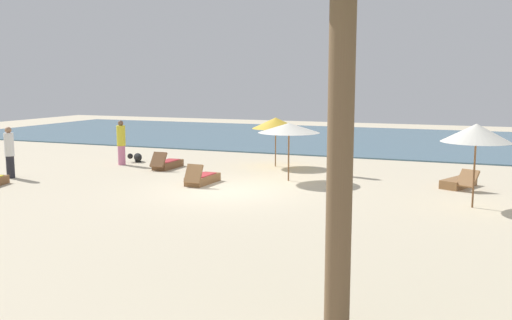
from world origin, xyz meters
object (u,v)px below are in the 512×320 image
Objects in this scene: umbrella_1 at (276,123)px; lounger_2 at (459,182)px; person_3 at (121,142)px; lounger_1 at (202,179)px; lounger_3 at (167,164)px; dog at (137,157)px; person_1 at (340,152)px; umbrella_3 at (289,128)px; umbrella_2 at (476,133)px; person_2 at (10,152)px.

lounger_2 is (7.10, -2.04, -1.59)m from umbrella_1.
person_3 is at bearing -162.44° from umbrella_1.
lounger_2 is 13.18m from person_3.
lounger_1 is 3.73m from lounger_3.
dog is (-5.95, -0.98, -1.56)m from umbrella_1.
umbrella_1 is 1.15× the size of person_1.
lounger_3 is 2.10× the size of dog.
lounger_1 is at bearing -102.68° from umbrella_1.
umbrella_3 is at bearing -14.59° from dog.
person_1 is at bearing 51.08° from umbrella_3.
lounger_3 is 2.40m from dog.
umbrella_2 is 1.29× the size of lounger_2.
lounger_2 is 15.54m from person_2.
person_2 is at bearing -114.11° from person_3.
person_3 reaches higher than person_1.
person_2 is (-15.44, -1.05, -1.13)m from umbrella_2.
person_2 is (-7.91, -6.04, -0.83)m from umbrella_1.
umbrella_2 reaches higher than dog.
lounger_3 reaches higher than lounger_2.
dog is at bearing 68.90° from person_2.
umbrella_3 is 3.44m from lounger_1.
umbrella_2 is at bearing -16.55° from dog.
dog is (0.11, 0.94, -0.73)m from person_3.
lounger_1 is at bearing -139.68° from person_1.
person_1 is (-4.17, 0.86, 0.71)m from lounger_2.
umbrella_2 is 1.39× the size of lounger_3.
lounger_1 is 5.22m from person_1.
person_2 is at bearing -176.09° from umbrella_2.
umbrella_3 is 1.23× the size of person_1.
lounger_1 is at bearing -41.31° from lounger_3.
lounger_3 is at bearing -151.49° from umbrella_1.
lounger_3 is 2.37m from person_3.
lounger_3 is (-3.82, -2.08, -1.59)m from umbrella_1.
umbrella_1 is at bearing 77.32° from lounger_1.
person_1 reaches higher than dog.
person_2 reaches higher than lounger_1.
lounger_3 is 0.91× the size of person_2.
lounger_1 is (-1.02, -4.54, -1.59)m from umbrella_1.
person_1 is 11.87m from person_2.
umbrella_1 is 7.55m from lounger_2.
person_2 is (-9.43, -3.11, -0.91)m from umbrella_3.
person_1 is at bearing 140.50° from umbrella_2.
person_1 is at bearing -1.36° from dog.
person_3 is (-13.59, 3.07, -1.13)m from umbrella_2.
person_1 is at bearing 24.12° from person_2.
lounger_2 is 2.25× the size of dog.
lounger_1 is 0.99× the size of lounger_3.
lounger_2 is at bearing -0.54° from person_3.
umbrella_1 is at bearing 117.52° from umbrella_3.
person_3 reaches higher than person_2.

